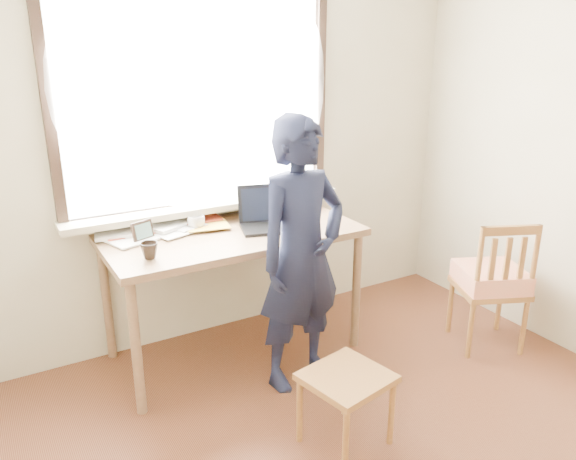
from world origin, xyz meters
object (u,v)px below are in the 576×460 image
desk (232,244)px  side_chair (491,280)px  laptop (269,217)px  mug_dark (149,250)px  work_chair (346,386)px  person (302,256)px  mug_white (196,222)px

desk → side_chair: size_ratio=1.74×
laptop → mug_dark: laptop is taller
work_chair → side_chair: (1.39, 0.33, 0.13)m
laptop → side_chair: size_ratio=0.49×
laptop → person: size_ratio=0.27×
work_chair → person: (0.11, 0.61, 0.46)m
laptop → mug_dark: (-0.81, -0.16, -0.01)m
mug_dark → desk: bearing=18.4°
laptop → mug_dark: 0.83m
desk → laptop: (0.25, -0.03, 0.15)m
mug_white → work_chair: bearing=-77.5°
mug_white → mug_dark: 0.53m
mug_white → work_chair: size_ratio=0.24×
laptop → person: person is taller
laptop → person: (-0.03, -0.45, -0.10)m
side_chair → mug_white: bearing=151.2°
desk → laptop: laptop is taller
work_chair → mug_dark: bearing=126.8°
desk → laptop: 0.29m
work_chair → desk: bearing=95.5°
laptop → work_chair: laptop is taller
desk → mug_white: mug_white is taller
work_chair → person: bearing=80.0°
mug_white → side_chair: bearing=-28.8°
mug_dark → work_chair: 1.25m
mug_white → person: bearing=-58.9°
mug_white → person: (0.38, -0.63, -0.08)m
laptop → desk: bearing=173.2°
desk → side_chair: 1.70m
mug_dark → work_chair: mug_dark is taller
mug_white → work_chair: 1.38m
work_chair → person: person is taller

